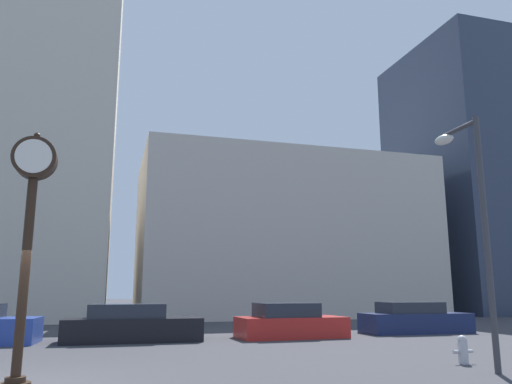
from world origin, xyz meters
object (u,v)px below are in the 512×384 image
at_px(car_red, 290,323).
at_px(car_navy, 414,320).
at_px(fire_hydrant_near, 463,349).
at_px(street_lamp_right, 471,198).
at_px(street_clock, 30,213).
at_px(car_black, 132,325).

xyz_separation_m(car_red, car_navy, (5.77, 0.55, 0.00)).
relative_size(car_navy, fire_hydrant_near, 6.76).
bearing_deg(car_navy, car_red, -172.83).
bearing_deg(car_red, street_lamp_right, -81.82).
distance_m(street_clock, street_lamp_right, 9.68).
bearing_deg(fire_hydrant_near, street_clock, -177.24).
distance_m(car_black, fire_hydrant_near, 10.86).
bearing_deg(car_navy, street_lamp_right, -113.27).
relative_size(street_clock, fire_hydrant_near, 7.14).
height_order(car_red, street_lamp_right, street_lamp_right).
distance_m(car_red, fire_hydrant_near, 7.82).
xyz_separation_m(car_black, fire_hydrant_near, (7.57, -7.79, -0.20)).
bearing_deg(car_navy, car_black, -176.35).
xyz_separation_m(car_red, fire_hydrant_near, (1.74, -7.63, -0.20)).
height_order(car_black, street_lamp_right, street_lamp_right).
relative_size(car_red, street_lamp_right, 0.71).
bearing_deg(street_lamp_right, street_clock, 176.54).
bearing_deg(car_navy, street_clock, -146.43).
bearing_deg(car_black, car_red, -0.75).
distance_m(fire_hydrant_near, street_lamp_right, 3.71).
height_order(street_clock, street_lamp_right, street_lamp_right).
bearing_deg(car_black, street_clock, -104.99).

